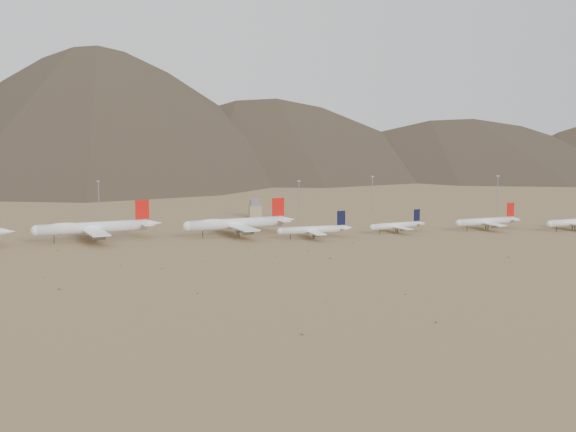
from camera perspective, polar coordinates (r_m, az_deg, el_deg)
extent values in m
plane|color=#96784D|center=(415.69, -3.84, -2.18)|extent=(3000.00, 3000.00, 0.00)
cone|color=white|center=(437.36, -19.51, -1.05)|extent=(11.61, 6.72, 5.76)
cylinder|color=white|center=(446.08, -13.69, -0.81)|extent=(59.06, 20.26, 6.13)
sphere|color=white|center=(441.13, -17.46, -1.01)|extent=(6.01, 6.01, 6.01)
cone|color=white|center=(453.80, -9.58, -0.52)|extent=(11.70, 7.93, 5.52)
cube|color=white|center=(445.96, -13.84, -0.93)|extent=(22.33, 55.07, 0.77)
cube|color=white|center=(452.52, -10.16, -0.53)|extent=(10.17, 21.34, 0.37)
cube|color=red|center=(451.27, -10.33, 0.45)|extent=(7.62, 2.40, 10.88)
cylinder|color=black|center=(443.12, -16.30, -1.61)|extent=(0.40, 0.40, 4.15)
cylinder|color=black|center=(448.50, -13.56, -1.42)|extent=(0.49, 0.49, 4.15)
cylinder|color=black|center=(445.53, -13.48, -1.48)|extent=(0.49, 0.49, 4.15)
ellipsoid|color=white|center=(443.04, -15.65, -0.70)|extent=(19.53, 9.04, 3.68)
cylinder|color=slate|center=(456.74, -14.11, -0.95)|extent=(6.42, 4.11, 2.76)
cylinder|color=slate|center=(435.61, -13.54, -1.31)|extent=(6.42, 4.11, 2.76)
cylinder|color=slate|center=(466.26, -14.34, -0.80)|extent=(6.42, 4.11, 2.76)
cylinder|color=slate|center=(426.13, -13.27, -1.48)|extent=(6.42, 4.11, 2.76)
cylinder|color=white|center=(453.08, -3.71, -0.54)|extent=(56.76, 19.87, 5.90)
sphere|color=white|center=(443.25, -7.13, -0.75)|extent=(5.78, 5.78, 5.78)
cone|color=white|center=(465.86, -0.07, -0.26)|extent=(11.27, 7.69, 5.31)
cube|color=white|center=(452.77, -3.84, -0.66)|extent=(21.82, 52.95, 0.74)
cube|color=white|center=(463.90, -0.58, -0.28)|extent=(9.91, 20.54, 0.35)
cube|color=red|center=(462.52, -0.70, 0.65)|extent=(7.32, 2.35, 10.46)
cylinder|color=black|center=(446.71, -6.08, -1.31)|extent=(0.38, 0.38, 4.00)
cylinder|color=black|center=(455.53, -3.64, -1.13)|extent=(0.48, 0.48, 4.00)
cylinder|color=black|center=(452.82, -3.50, -1.17)|extent=(0.48, 0.48, 4.00)
ellipsoid|color=white|center=(447.56, -5.47, -0.44)|extent=(18.79, 8.82, 3.54)
cylinder|color=slate|center=(462.60, -4.33, -0.68)|extent=(6.19, 3.99, 2.65)
cylinder|color=slate|center=(443.37, -3.34, -1.01)|extent=(6.19, 3.99, 2.65)
cylinder|color=slate|center=(471.31, -4.75, -0.55)|extent=(6.19, 3.99, 2.65)
cylinder|color=slate|center=(434.76, -2.86, -1.16)|extent=(6.19, 3.99, 2.65)
cylinder|color=white|center=(442.57, 1.75, -0.99)|extent=(37.32, 8.77, 4.03)
sphere|color=white|center=(436.46, -0.53, -1.10)|extent=(3.95, 3.95, 3.95)
cone|color=white|center=(450.19, 4.23, -0.83)|extent=(7.09, 4.45, 3.63)
cube|color=white|center=(442.40, 1.66, -1.07)|extent=(9.98, 32.30, 0.50)
cube|color=white|center=(449.03, 3.88, -0.84)|extent=(4.87, 12.41, 0.24)
cube|color=black|center=(448.03, 3.80, -0.13)|extent=(4.83, 0.98, 7.95)
cylinder|color=black|center=(438.71, 0.16, -1.51)|extent=(0.42, 0.42, 2.76)
cylinder|color=black|center=(444.25, 1.80, -1.40)|extent=(0.53, 0.53, 2.76)
cylinder|color=black|center=(442.38, 1.89, -1.44)|extent=(0.53, 0.53, 2.76)
cylinder|color=slate|center=(450.81, 1.27, -1.05)|extent=(3.91, 2.28, 1.81)
cylinder|color=slate|center=(434.30, 2.07, -1.36)|extent=(3.91, 2.28, 1.81)
cylinder|color=white|center=(468.72, 7.69, -0.68)|extent=(32.10, 12.89, 3.53)
sphere|color=white|center=(459.39, 6.05, -0.81)|extent=(3.46, 3.46, 3.46)
cone|color=white|center=(479.57, 9.45, -0.51)|extent=(6.52, 4.75, 3.18)
cube|color=white|center=(468.41, 7.62, -0.75)|extent=(13.13, 28.15, 0.44)
cube|color=white|center=(477.97, 9.20, -0.52)|extent=(5.90, 10.98, 0.21)
cube|color=black|center=(476.97, 9.15, 0.06)|extent=(4.13, 1.54, 6.96)
cylinder|color=black|center=(462.55, 6.54, -1.13)|extent=(0.37, 0.37, 2.41)
cylinder|color=black|center=(470.20, 7.68, -1.02)|extent=(0.46, 0.46, 2.41)
cylinder|color=black|center=(468.79, 7.81, -1.05)|extent=(0.46, 0.46, 2.41)
cylinder|color=slate|center=(474.79, 7.07, -0.74)|extent=(3.57, 2.47, 1.59)
cylinder|color=slate|center=(462.31, 8.19, -0.97)|extent=(3.57, 2.47, 1.59)
cylinder|color=white|center=(491.17, 13.90, -0.38)|extent=(38.83, 12.29, 4.21)
sphere|color=white|center=(479.67, 12.06, -0.50)|extent=(4.13, 4.13, 4.13)
cone|color=white|center=(504.59, 15.86, -0.21)|extent=(7.63, 5.18, 3.79)
cube|color=white|center=(490.78, 13.83, -0.46)|extent=(13.08, 33.83, 0.53)
cube|color=white|center=(502.62, 15.59, -0.22)|extent=(6.08, 13.09, 0.25)
cube|color=red|center=(501.46, 15.54, 0.44)|extent=(5.01, 1.43, 8.32)
cylinder|color=black|center=(483.53, 12.61, -0.88)|extent=(0.44, 0.44, 2.88)
cylinder|color=black|center=(492.92, 13.89, -0.77)|extent=(0.55, 0.55, 2.88)
cylinder|color=black|center=(491.27, 14.04, -0.80)|extent=(0.55, 0.55, 2.88)
cylinder|color=slate|center=(498.27, 13.18, -0.45)|extent=(4.19, 2.67, 1.90)
cylinder|color=slate|center=(483.62, 14.49, -0.71)|extent=(4.19, 2.67, 1.90)
cylinder|color=white|center=(504.42, 19.60, -0.42)|extent=(36.54, 13.71, 4.00)
sphere|color=white|center=(491.29, 18.12, -0.55)|extent=(3.92, 3.92, 3.92)
cube|color=white|center=(503.96, 19.54, -0.49)|extent=(14.13, 31.98, 0.50)
cylinder|color=black|center=(495.62, 18.56, -0.89)|extent=(0.42, 0.42, 2.73)
cylinder|color=black|center=(506.05, 19.56, -0.78)|extent=(0.53, 0.53, 2.73)
cylinder|color=black|center=(504.70, 19.72, -0.81)|extent=(0.53, 0.53, 2.73)
cylinder|color=slate|center=(510.14, 18.82, -0.49)|extent=(4.03, 2.72, 1.80)
cube|color=#9E896B|center=(537.10, -2.37, 0.33)|extent=(8.00, 8.00, 8.00)
cube|color=slate|center=(536.44, -2.37, 0.96)|extent=(6.00, 6.00, 4.00)
cylinder|color=gray|center=(536.96, -13.31, 1.06)|extent=(0.50, 0.50, 25.00)
cube|color=gray|center=(535.84, -13.34, 2.42)|extent=(2.00, 0.60, 0.80)
cylinder|color=gray|center=(523.94, 0.78, 1.10)|extent=(0.50, 0.50, 25.00)
cube|color=gray|center=(522.79, 0.78, 2.50)|extent=(2.00, 0.60, 0.80)
cylinder|color=gray|center=(569.43, 6.01, 1.53)|extent=(0.50, 0.50, 25.00)
cube|color=gray|center=(568.37, 6.03, 2.81)|extent=(2.00, 0.60, 0.80)
cylinder|color=gray|center=(589.89, 14.67, 1.53)|extent=(0.50, 0.50, 25.00)
cube|color=gray|center=(588.87, 14.71, 2.77)|extent=(2.00, 0.60, 0.80)
ellipsoid|color=olive|center=(306.27, -6.46, -5.47)|extent=(0.81, 0.81, 0.47)
ellipsoid|color=olive|center=(395.63, 15.41, -2.84)|extent=(0.80, 0.80, 0.70)
ellipsoid|color=olive|center=(306.01, 8.38, -5.51)|extent=(0.79, 0.79, 0.49)
ellipsoid|color=olive|center=(417.04, -16.06, -2.37)|extent=(0.97, 0.97, 0.57)
ellipsoid|color=olive|center=(388.97, -2.38, -2.77)|extent=(0.68, 0.68, 0.43)
ellipsoid|color=olive|center=(368.69, -11.82, -3.46)|extent=(0.56, 0.56, 0.43)
ellipsoid|color=olive|center=(427.32, 4.65, -1.91)|extent=(0.97, 0.97, 0.50)
ellipsoid|color=olive|center=(383.71, -0.93, -2.90)|extent=(0.61, 0.61, 0.50)
ellipsoid|color=olive|center=(358.52, -8.99, -3.69)|extent=(0.82, 0.82, 0.45)
ellipsoid|color=olive|center=(247.87, 1.02, -8.36)|extent=(1.08, 1.08, 0.85)
ellipsoid|color=olive|center=(290.66, 2.71, -6.12)|extent=(0.61, 0.61, 0.32)
ellipsoid|color=olive|center=(379.71, 3.03, -2.99)|extent=(0.97, 0.97, 0.84)
ellipsoid|color=olive|center=(388.23, -6.09, -2.82)|extent=(0.74, 0.74, 0.49)
ellipsoid|color=olive|center=(348.90, -17.02, -4.20)|extent=(0.64, 0.64, 0.46)
ellipsoid|color=olive|center=(400.64, 1.43, -2.48)|extent=(0.69, 0.69, 0.48)
ellipsoid|color=olive|center=(266.72, 10.49, -7.39)|extent=(0.77, 0.77, 0.68)
ellipsoid|color=olive|center=(324.09, -15.96, -4.98)|extent=(1.05, 1.05, 0.74)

